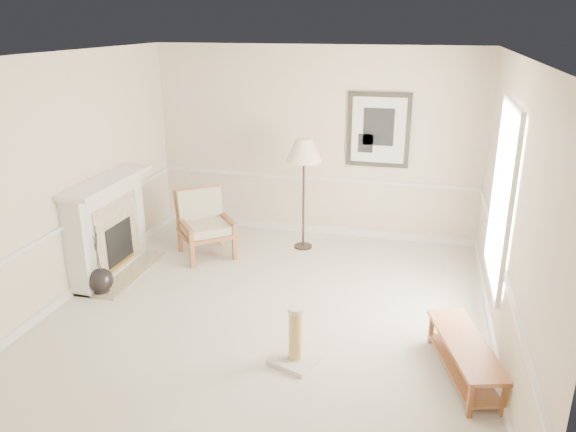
{
  "coord_description": "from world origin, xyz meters",
  "views": [
    {
      "loc": [
        1.62,
        -5.56,
        3.24
      ],
      "look_at": [
        0.07,
        0.7,
        0.97
      ],
      "focal_mm": 35.0,
      "sensor_mm": 36.0,
      "label": 1
    }
  ],
  "objects_px": {
    "floor_vase": "(101,281)",
    "scratching_post": "(296,345)",
    "armchair": "(204,220)",
    "bench": "(465,353)",
    "floor_lamp": "(304,153)"
  },
  "relations": [
    {
      "from": "floor_vase",
      "to": "scratching_post",
      "type": "height_order",
      "value": "floor_vase"
    },
    {
      "from": "bench",
      "to": "floor_vase",
      "type": "bearing_deg",
      "value": 170.69
    },
    {
      "from": "armchair",
      "to": "floor_lamp",
      "type": "xyz_separation_m",
      "value": [
        1.35,
        0.54,
        0.94
      ]
    },
    {
      "from": "floor_vase",
      "to": "bench",
      "type": "distance_m",
      "value": 4.36
    },
    {
      "from": "bench",
      "to": "floor_lamp",
      "type": "bearing_deg",
      "value": 128.11
    },
    {
      "from": "floor_vase",
      "to": "scratching_post",
      "type": "distance_m",
      "value": 2.82
    },
    {
      "from": "floor_vase",
      "to": "armchair",
      "type": "xyz_separation_m",
      "value": [
        0.77,
        1.53,
        0.34
      ]
    },
    {
      "from": "floor_vase",
      "to": "scratching_post",
      "type": "relative_size",
      "value": 1.51
    },
    {
      "from": "armchair",
      "to": "bench",
      "type": "relative_size",
      "value": 0.77
    },
    {
      "from": "floor_lamp",
      "to": "bench",
      "type": "bearing_deg",
      "value": -51.89
    },
    {
      "from": "floor_lamp",
      "to": "bench",
      "type": "relative_size",
      "value": 1.23
    },
    {
      "from": "armchair",
      "to": "scratching_post",
      "type": "height_order",
      "value": "armchair"
    },
    {
      "from": "armchair",
      "to": "scratching_post",
      "type": "xyz_separation_m",
      "value": [
        1.92,
        -2.39,
        -0.32
      ]
    },
    {
      "from": "floor_lamp",
      "to": "bench",
      "type": "distance_m",
      "value": 3.73
    },
    {
      "from": "floor_lamp",
      "to": "scratching_post",
      "type": "relative_size",
      "value": 2.73
    }
  ]
}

